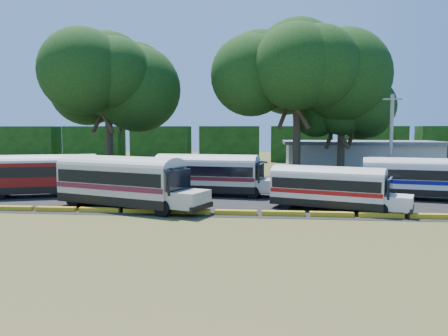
# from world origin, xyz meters

# --- Properties ---
(ground) EXTENTS (160.00, 160.00, 0.00)m
(ground) POSITION_xyz_m (0.00, 0.00, 0.00)
(ground) COLOR #374717
(ground) RESTS_ON ground
(asphalt_strip) EXTENTS (64.00, 24.00, 0.02)m
(asphalt_strip) POSITION_xyz_m (1.00, 12.00, 0.01)
(asphalt_strip) COLOR black
(asphalt_strip) RESTS_ON ground
(curb) EXTENTS (53.70, 0.45, 0.30)m
(curb) POSITION_xyz_m (-0.00, 1.00, 0.15)
(curb) COLOR gold
(curb) RESTS_ON ground
(terminal_building) EXTENTS (19.00, 9.00, 4.00)m
(terminal_building) POSITION_xyz_m (18.00, 30.00, 2.03)
(terminal_building) COLOR beige
(terminal_building) RESTS_ON ground
(treeline_backdrop) EXTENTS (130.00, 4.00, 6.00)m
(treeline_backdrop) POSITION_xyz_m (0.00, 48.00, 3.00)
(treeline_backdrop) COLOR black
(treeline_backdrop) RESTS_ON ground
(bus_red) EXTENTS (10.64, 5.80, 3.41)m
(bus_red) POSITION_xyz_m (-11.49, 7.20, 1.96)
(bus_red) COLOR black
(bus_red) RESTS_ON ground
(bus_cream_west) EXTENTS (11.30, 6.40, 3.63)m
(bus_cream_west) POSITION_xyz_m (-3.37, 2.40, 2.05)
(bus_cream_west) COLOR black
(bus_cream_west) RESTS_ON ground
(bus_cream_east) EXTENTS (10.59, 3.93, 3.40)m
(bus_cream_east) POSITION_xyz_m (1.74, 9.14, 1.92)
(bus_cream_east) COLOR black
(bus_cream_east) RESTS_ON ground
(bus_white_red) EXTENTS (9.29, 5.19, 2.99)m
(bus_white_red) POSITION_xyz_m (10.71, 3.20, 1.69)
(bus_white_red) COLOR black
(bus_white_red) RESTS_ON ground
(bus_white_blue) EXTENTS (10.15, 4.51, 3.24)m
(bus_white_blue) POSITION_xyz_m (18.30, 8.69, 1.83)
(bus_white_blue) COLOR black
(bus_white_blue) RESTS_ON ground
(tree_west) EXTENTS (12.22, 12.22, 15.82)m
(tree_west) POSITION_xyz_m (-10.54, 19.21, 11.30)
(tree_west) COLOR #3D2F1E
(tree_west) RESTS_ON ground
(tree_center) EXTENTS (12.28, 12.28, 16.71)m
(tree_center) POSITION_xyz_m (9.45, 19.22, 12.17)
(tree_center) COLOR #3D2F1E
(tree_center) RESTS_ON ground
(tree_east) EXTENTS (8.08, 8.08, 10.74)m
(tree_east) POSITION_xyz_m (14.30, 21.40, 7.72)
(tree_east) COLOR #3D2F1E
(tree_east) RESTS_ON ground
(utility_pole) EXTENTS (1.60, 0.30, 8.46)m
(utility_pole) POSITION_xyz_m (17.11, 12.62, 4.34)
(utility_pole) COLOR gray
(utility_pole) RESTS_ON ground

